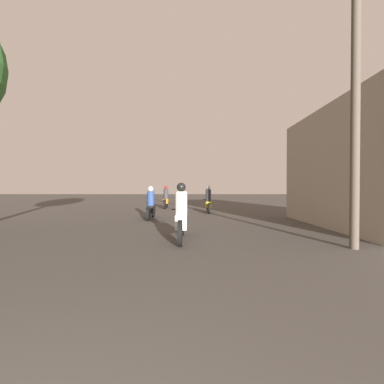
# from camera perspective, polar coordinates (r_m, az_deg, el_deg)

# --- Properties ---
(motorcycle_white) EXTENTS (0.60, 2.13, 1.56)m
(motorcycle_white) POSITION_cam_1_polar(r_m,az_deg,el_deg) (6.97, -2.20, -5.57)
(motorcycle_white) COLOR black
(motorcycle_white) RESTS_ON ground_plane
(motorcycle_black) EXTENTS (0.60, 2.03, 1.50)m
(motorcycle_black) POSITION_cam_1_polar(r_m,az_deg,el_deg) (11.88, -8.91, -3.06)
(motorcycle_black) COLOR black
(motorcycle_black) RESTS_ON ground_plane
(motorcycle_yellow) EXTENTS (0.60, 2.05, 1.58)m
(motorcycle_yellow) POSITION_cam_1_polar(r_m,az_deg,el_deg) (14.77, 3.85, -2.19)
(motorcycle_yellow) COLOR black
(motorcycle_yellow) RESTS_ON ground_plane
(motorcycle_orange) EXTENTS (0.60, 1.97, 1.59)m
(motorcycle_orange) POSITION_cam_1_polar(r_m,az_deg,el_deg) (18.19, -5.60, -1.59)
(motorcycle_orange) COLOR black
(motorcycle_orange) RESTS_ON ground_plane
(building_right_near) EXTENTS (4.33, 6.50, 4.31)m
(building_right_near) POSITION_cam_1_polar(r_m,az_deg,el_deg) (11.63, 36.29, 4.37)
(building_right_near) COLOR gray
(building_right_near) RESTS_ON ground_plane
(utility_pole_near) EXTENTS (1.60, 0.20, 8.45)m
(utility_pole_near) POSITION_cam_1_polar(r_m,az_deg,el_deg) (7.64, 32.82, 23.71)
(utility_pole_near) COLOR #4C4238
(utility_pole_near) RESTS_ON ground_plane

